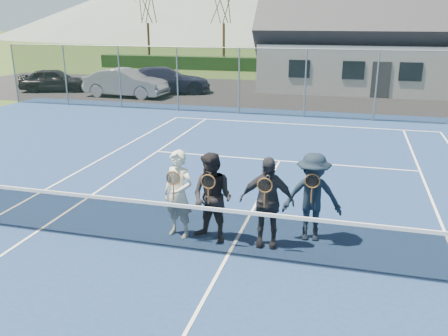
% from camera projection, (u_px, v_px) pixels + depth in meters
% --- Properties ---
extents(ground, '(220.00, 220.00, 0.00)m').
position_uv_depth(ground, '(315.00, 96.00, 27.32)').
color(ground, '#2E4518').
rests_on(ground, ground).
extents(court_surface, '(30.00, 30.00, 0.02)m').
position_uv_depth(court_surface, '(228.00, 256.00, 8.91)').
color(court_surface, navy).
rests_on(court_surface, ground).
extents(tarmac_carpark, '(40.00, 12.00, 0.01)m').
position_uv_depth(tarmac_carpark, '(248.00, 93.00, 28.31)').
color(tarmac_carpark, black).
rests_on(tarmac_carpark, ground).
extents(hedge_row, '(40.00, 1.20, 1.10)m').
position_uv_depth(hedge_row, '(328.00, 66.00, 38.19)').
color(hedge_row, black).
rests_on(hedge_row, ground).
extents(car_a, '(4.37, 2.82, 1.39)m').
position_uv_depth(car_a, '(55.00, 80.00, 28.67)').
color(car_a, black).
rests_on(car_a, ground).
extents(car_b, '(4.84, 1.95, 1.56)m').
position_uv_depth(car_b, '(126.00, 83.00, 26.66)').
color(car_b, '#95979D').
rests_on(car_b, ground).
extents(car_c, '(5.74, 4.07, 1.54)m').
position_uv_depth(car_c, '(165.00, 80.00, 27.89)').
color(car_c, '#191933').
rests_on(car_c, ground).
extents(court_markings, '(11.03, 23.83, 0.01)m').
position_uv_depth(court_markings, '(228.00, 255.00, 8.91)').
color(court_markings, white).
rests_on(court_markings, court_surface).
extents(tennis_net, '(11.68, 0.08, 1.10)m').
position_uv_depth(tennis_net, '(228.00, 230.00, 8.75)').
color(tennis_net, slate).
rests_on(tennis_net, ground).
extents(perimeter_fence, '(30.07, 0.07, 3.02)m').
position_uv_depth(perimeter_fence, '(305.00, 83.00, 20.87)').
color(perimeter_fence, slate).
rests_on(perimeter_fence, ground).
extents(clubhouse, '(15.60, 8.20, 7.70)m').
position_uv_depth(clubhouse, '(391.00, 23.00, 28.79)').
color(clubhouse, silver).
rests_on(clubhouse, ground).
extents(tree_a, '(3.20, 3.20, 7.77)m').
position_uv_depth(tree_a, '(147.00, 0.00, 41.49)').
color(tree_a, '#362113').
rests_on(tree_a, ground).
extents(player_a, '(0.75, 0.59, 1.80)m').
position_uv_depth(player_a, '(179.00, 194.00, 9.47)').
color(player_a, silver).
rests_on(player_a, court_surface).
extents(player_b, '(1.03, 0.90, 1.80)m').
position_uv_depth(player_b, '(212.00, 198.00, 9.27)').
color(player_b, black).
rests_on(player_b, court_surface).
extents(player_c, '(1.09, 0.55, 1.80)m').
position_uv_depth(player_c, '(267.00, 202.00, 9.08)').
color(player_c, '#26262B').
rests_on(player_c, court_surface).
extents(player_d, '(1.23, 0.78, 1.80)m').
position_uv_depth(player_d, '(312.00, 197.00, 9.31)').
color(player_d, black).
rests_on(player_d, court_surface).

